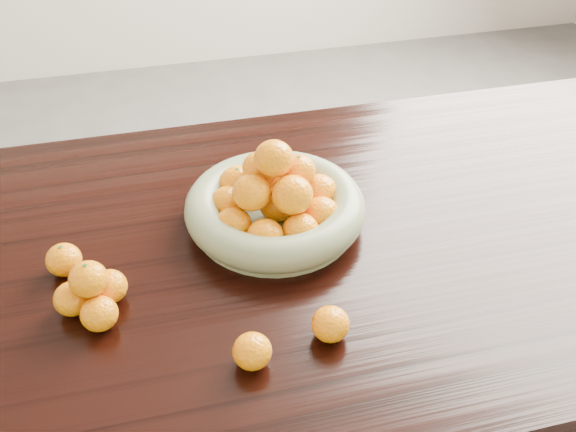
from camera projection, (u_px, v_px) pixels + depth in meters
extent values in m
cube|color=black|center=(289.00, 248.00, 1.29)|extent=(2.00, 1.00, 0.04)
cube|color=black|center=(542.00, 204.00, 2.02)|extent=(0.08, 0.08, 0.71)
cylinder|color=gray|center=(275.00, 220.00, 1.31)|extent=(0.33, 0.33, 0.02)
torus|color=gray|center=(275.00, 207.00, 1.29)|extent=(0.36, 0.36, 0.07)
ellipsoid|color=orange|center=(319.00, 192.00, 1.31)|extent=(0.08, 0.08, 0.07)
ellipsoid|color=orange|center=(298.00, 180.00, 1.35)|extent=(0.08, 0.08, 0.07)
ellipsoid|color=orange|center=(266.00, 176.00, 1.36)|extent=(0.07, 0.07, 0.07)
ellipsoid|color=orange|center=(238.00, 184.00, 1.33)|extent=(0.08, 0.08, 0.08)
ellipsoid|color=orange|center=(228.00, 203.00, 1.29)|extent=(0.07, 0.07, 0.07)
ellipsoid|color=orange|center=(233.00, 225.00, 1.24)|extent=(0.07, 0.07, 0.07)
ellipsoid|color=orange|center=(265.00, 237.00, 1.21)|extent=(0.07, 0.07, 0.07)
ellipsoid|color=orange|center=(301.00, 231.00, 1.22)|extent=(0.07, 0.07, 0.07)
ellipsoid|color=orange|center=(321.00, 214.00, 1.26)|extent=(0.07, 0.07, 0.07)
ellipsoid|color=orange|center=(278.00, 204.00, 1.29)|extent=(0.07, 0.07, 0.07)
ellipsoid|color=orange|center=(298.00, 170.00, 1.28)|extent=(0.07, 0.07, 0.07)
ellipsoid|color=orange|center=(260.00, 168.00, 1.28)|extent=(0.07, 0.07, 0.07)
ellipsoid|color=orange|center=(252.00, 193.00, 1.23)|extent=(0.08, 0.08, 0.07)
ellipsoid|color=orange|center=(292.00, 195.00, 1.22)|extent=(0.08, 0.08, 0.08)
ellipsoid|color=orange|center=(274.00, 159.00, 1.23)|extent=(0.08, 0.08, 0.07)
ellipsoid|color=orange|center=(99.00, 314.00, 1.08)|extent=(0.06, 0.06, 0.06)
ellipsoid|color=orange|center=(109.00, 286.00, 1.13)|extent=(0.06, 0.06, 0.06)
ellipsoid|color=orange|center=(72.00, 299.00, 1.11)|extent=(0.06, 0.06, 0.06)
ellipsoid|color=orange|center=(88.00, 279.00, 1.08)|extent=(0.07, 0.07, 0.06)
ellipsoid|color=orange|center=(64.00, 260.00, 1.19)|extent=(0.07, 0.07, 0.06)
ellipsoid|color=orange|center=(252.00, 351.00, 1.02)|extent=(0.06, 0.06, 0.06)
ellipsoid|color=orange|center=(330.00, 324.00, 1.06)|extent=(0.06, 0.06, 0.06)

